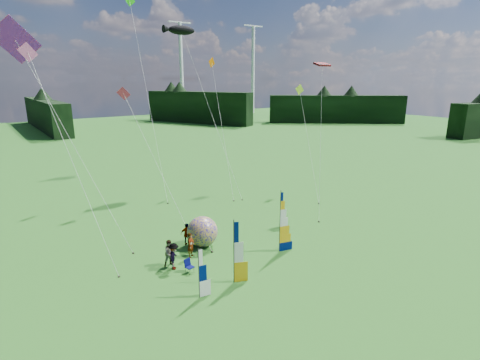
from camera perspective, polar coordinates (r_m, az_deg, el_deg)
ground at (r=25.40m, az=7.32°, el=-13.68°), size 220.00×220.00×0.00m
treeline_ring at (r=23.74m, az=7.64°, el=-5.19°), size 210.00×210.00×8.00m
turbine_left at (r=140.15m, az=1.98°, el=16.32°), size 8.00×1.20×30.00m
turbine_right at (r=132.67m, az=-8.91°, el=16.22°), size 8.00×1.20×30.00m
feather_banner_main at (r=27.07m, az=6.11°, el=-6.48°), size 1.22×0.39×4.52m
side_banner_left at (r=23.10m, az=-0.94°, el=-11.04°), size 1.05×0.52×4.00m
side_banner_far at (r=21.99m, az=-6.28°, el=-14.07°), size 0.90×0.23×2.99m
bol_inflatable at (r=28.37m, az=-5.76°, el=-7.82°), size 3.01×3.01×2.31m
spectator_a at (r=26.91m, az=-7.51°, el=-9.79°), size 0.79×0.75×1.82m
spectator_b at (r=25.95m, az=-10.61°, el=-10.87°), size 0.90×0.45×1.85m
spectator_c at (r=25.49m, az=-10.04°, el=-11.37°), size 1.05×1.21×1.82m
spectator_d at (r=28.71m, az=-8.05°, el=-8.22°), size 0.99×1.06×1.76m
camp_chair at (r=25.10m, az=-7.69°, el=-12.88°), size 0.62×0.62×0.92m
kite_whale at (r=41.70m, az=-4.58°, el=11.64°), size 7.95×15.38×19.33m
kite_rainbow_delta at (r=28.52m, az=-23.99°, el=6.77°), size 11.10×12.56×17.36m
kite_parafoil at (r=35.41m, az=12.27°, el=7.46°), size 9.61×9.78×15.31m
small_kite_red at (r=35.24m, az=-13.24°, el=4.56°), size 5.36×12.31×11.91m
small_kite_orange at (r=41.07m, az=-2.75°, el=8.58°), size 8.40×11.25×14.98m
small_kite_yellow at (r=40.83m, az=10.44°, el=6.22°), size 6.14×9.42×12.04m
small_kite_pink at (r=25.62m, az=-24.09°, el=3.02°), size 6.26×8.57×14.79m
small_kite_green at (r=41.30m, az=-13.91°, el=12.85°), size 5.21×12.47×21.67m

